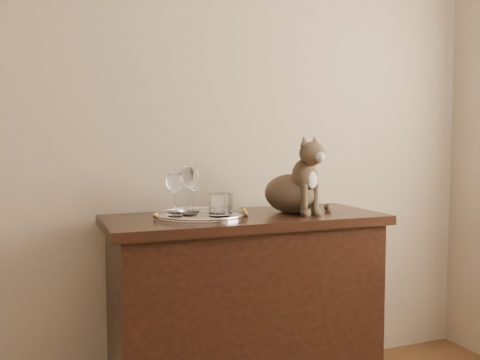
{
  "coord_description": "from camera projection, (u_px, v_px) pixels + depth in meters",
  "views": [
    {
      "loc": [
        -0.24,
        -0.19,
        1.17
      ],
      "look_at": [
        0.58,
        1.95,
        1.0
      ],
      "focal_mm": 40.0,
      "sensor_mm": 36.0,
      "label": 1
    }
  ],
  "objects": [
    {
      "name": "tray",
      "position": [
        201.0,
        216.0,
        2.26
      ],
      "size": [
        0.4,
        0.4,
        0.01
      ],
      "primitive_type": "cylinder",
      "color": "silver",
      "rests_on": "sideboard"
    },
    {
      "name": "cat",
      "position": [
        291.0,
        174.0,
        2.38
      ],
      "size": [
        0.41,
        0.4,
        0.34
      ],
      "primitive_type": null,
      "rotation": [
        0.0,
        0.0,
        0.27
      ],
      "color": "#4C3E2D",
      "rests_on": "sideboard"
    },
    {
      "name": "wall_back",
      "position": [
        92.0,
        100.0,
        2.34
      ],
      "size": [
        4.0,
        0.1,
        2.7
      ],
      "primitive_type": "cube",
      "color": "tan",
      "rests_on": "ground"
    },
    {
      "name": "wine_glass_a",
      "position": [
        174.0,
        193.0,
        2.3
      ],
      "size": [
        0.07,
        0.07,
        0.17
      ],
      "primitive_type": null,
      "color": "silver",
      "rests_on": "tray"
    },
    {
      "name": "tumbler_c",
      "position": [
        224.0,
        203.0,
        2.31
      ],
      "size": [
        0.07,
        0.07,
        0.08
      ],
      "primitive_type": "cylinder",
      "color": "white",
      "rests_on": "tray"
    },
    {
      "name": "tumbler_a",
      "position": [
        219.0,
        205.0,
        2.21
      ],
      "size": [
        0.09,
        0.09,
        0.1
      ],
      "primitive_type": "cylinder",
      "color": "white",
      "rests_on": "tray"
    },
    {
      "name": "wine_glass_b",
      "position": [
        193.0,
        192.0,
        2.35
      ],
      "size": [
        0.07,
        0.07,
        0.17
      ],
      "primitive_type": null,
      "color": "white",
      "rests_on": "tray"
    },
    {
      "name": "sideboard",
      "position": [
        245.0,
        311.0,
        2.34
      ],
      "size": [
        1.2,
        0.5,
        0.85
      ],
      "primitive_type": null,
      "color": "black",
      "rests_on": "ground"
    },
    {
      "name": "wine_glass_d",
      "position": [
        189.0,
        190.0,
        2.25
      ],
      "size": [
        0.08,
        0.08,
        0.21
      ],
      "primitive_type": null,
      "color": "white",
      "rests_on": "tray"
    },
    {
      "name": "wine_glass_c",
      "position": [
        175.0,
        194.0,
        2.21
      ],
      "size": [
        0.07,
        0.07,
        0.19
      ],
      "primitive_type": null,
      "color": "silver",
      "rests_on": "tray"
    }
  ]
}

